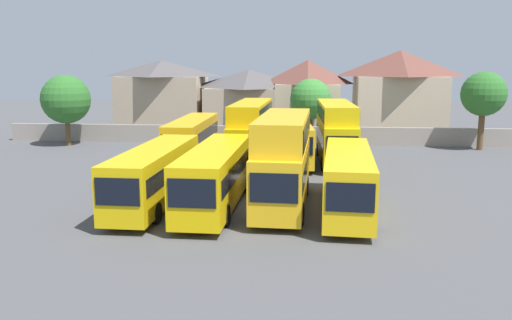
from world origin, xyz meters
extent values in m
plane|color=#4C4C4F|center=(0.00, 18.00, 0.00)|extent=(140.00, 140.00, 0.00)
cube|color=gray|center=(0.00, 23.83, 0.90)|extent=(56.00, 0.50, 1.80)
cube|color=#E3BA0D|center=(-5.53, 0.03, 1.82)|extent=(2.63, 11.73, 2.93)
cube|color=black|center=(-5.63, -5.83, 2.17)|extent=(2.14, 0.12, 1.32)
cube|color=black|center=(-5.53, 0.03, 2.17)|extent=(2.66, 10.79, 0.92)
cylinder|color=black|center=(-4.47, -3.61, 0.55)|extent=(0.32, 1.11, 1.10)
cylinder|color=black|center=(-6.71, -3.57, 0.55)|extent=(0.32, 1.11, 1.10)
cylinder|color=black|center=(-4.35, 3.63, 0.55)|extent=(0.32, 1.11, 1.10)
cylinder|color=black|center=(-6.58, 3.67, 0.55)|extent=(0.32, 1.11, 1.10)
cube|color=yellow|center=(-1.97, -0.07, 1.87)|extent=(2.76, 11.95, 3.03)
cube|color=black|center=(-2.08, -6.04, 2.23)|extent=(2.23, 0.12, 1.36)
cube|color=black|center=(-1.97, -0.07, 2.23)|extent=(2.78, 10.99, 0.95)
cylinder|color=black|center=(-0.87, -3.78, 0.55)|extent=(0.32, 1.11, 1.10)
cylinder|color=black|center=(-3.21, -3.73, 0.55)|extent=(0.32, 1.11, 1.10)
cylinder|color=black|center=(-0.74, 3.60, 0.55)|extent=(0.32, 1.11, 1.10)
cylinder|color=black|center=(-3.07, 3.64, 0.55)|extent=(0.32, 1.11, 1.10)
cube|color=gold|center=(1.79, 0.07, 1.93)|extent=(3.01, 10.19, 3.15)
cube|color=black|center=(1.58, -4.99, 2.31)|extent=(2.28, 0.18, 1.42)
cube|color=black|center=(1.79, 0.07, 2.31)|extent=(3.02, 9.39, 0.99)
cube|color=gold|center=(1.80, 0.32, 4.35)|extent=(2.94, 9.68, 1.68)
cube|color=black|center=(1.80, 0.32, 4.35)|extent=(3.01, 9.18, 1.18)
cylinder|color=black|center=(2.85, -3.10, 0.55)|extent=(0.35, 1.11, 1.10)
cylinder|color=black|center=(0.47, -3.01, 0.55)|extent=(0.35, 1.11, 1.10)
cylinder|color=black|center=(3.11, 3.15, 0.55)|extent=(0.35, 1.11, 1.10)
cylinder|color=black|center=(0.73, 3.25, 0.55)|extent=(0.35, 1.11, 1.10)
cube|color=yellow|center=(5.37, -0.39, 1.83)|extent=(3.14, 11.22, 2.95)
cube|color=black|center=(5.02, -5.94, 2.19)|extent=(2.15, 0.22, 1.33)
cube|color=black|center=(5.37, -0.39, 2.19)|extent=(3.12, 10.34, 0.93)
cylinder|color=black|center=(6.28, -3.89, 0.55)|extent=(0.37, 1.12, 1.10)
cylinder|color=black|center=(4.03, -3.75, 0.55)|extent=(0.37, 1.12, 1.10)
cylinder|color=black|center=(6.71, 2.97, 0.55)|extent=(0.37, 1.12, 1.10)
cylinder|color=black|center=(4.47, 3.11, 0.55)|extent=(0.37, 1.12, 1.10)
cube|color=#F4B010|center=(-6.26, 13.52, 1.95)|extent=(2.58, 11.70, 3.18)
cube|color=black|center=(-6.21, 7.66, 2.33)|extent=(2.18, 0.10, 1.43)
cube|color=black|center=(-6.26, 13.52, 2.33)|extent=(2.61, 10.77, 1.00)
cylinder|color=black|center=(-5.09, 9.91, 0.55)|extent=(0.31, 1.10, 1.10)
cylinder|color=black|center=(-7.37, 9.89, 0.55)|extent=(0.31, 1.10, 1.10)
cylinder|color=black|center=(-5.16, 17.15, 0.55)|extent=(0.31, 1.10, 1.10)
cylinder|color=black|center=(-7.44, 17.13, 0.55)|extent=(0.31, 1.10, 1.10)
cube|color=#E9B60A|center=(-1.41, 13.64, 1.86)|extent=(2.76, 11.31, 3.01)
cube|color=black|center=(-1.54, 8.00, 2.23)|extent=(2.20, 0.13, 1.36)
cube|color=black|center=(-1.41, 13.64, 2.23)|extent=(2.78, 10.41, 0.95)
cube|color=#E9B60A|center=(-1.40, 13.92, 4.16)|extent=(2.70, 10.74, 1.57)
cube|color=black|center=(-1.40, 13.92, 4.16)|extent=(2.78, 10.18, 1.10)
cylinder|color=black|center=(-0.35, 10.13, 0.55)|extent=(0.33, 1.11, 1.10)
cylinder|color=black|center=(-2.64, 10.18, 0.55)|extent=(0.33, 1.11, 1.10)
cylinder|color=black|center=(-0.18, 17.10, 0.55)|extent=(0.33, 1.11, 1.10)
cylinder|color=black|center=(-2.48, 17.15, 0.55)|extent=(0.33, 1.11, 1.10)
cube|color=yellow|center=(2.07, 14.18, 1.84)|extent=(3.36, 11.64, 2.97)
cube|color=black|center=(2.48, 8.43, 2.20)|extent=(2.24, 0.24, 1.34)
cube|color=black|center=(2.07, 14.18, 2.20)|extent=(3.33, 10.73, 0.94)
cylinder|color=black|center=(3.49, 10.71, 0.55)|extent=(0.38, 1.12, 1.10)
cylinder|color=black|center=(1.16, 10.55, 0.55)|extent=(0.38, 1.12, 1.10)
cylinder|color=black|center=(2.99, 17.82, 0.55)|extent=(0.38, 1.12, 1.10)
cylinder|color=black|center=(0.65, 17.65, 0.55)|extent=(0.38, 1.12, 1.10)
cube|color=yellow|center=(5.52, 14.00, 1.90)|extent=(2.86, 11.01, 3.09)
cube|color=black|center=(5.67, 8.50, 2.27)|extent=(2.27, 0.14, 1.39)
cube|color=black|center=(5.52, 14.00, 2.27)|extent=(2.88, 10.14, 0.97)
cube|color=yellow|center=(5.52, 14.27, 4.18)|extent=(2.80, 10.47, 1.46)
cube|color=black|center=(5.52, 14.27, 4.18)|extent=(2.87, 9.92, 1.02)
cylinder|color=black|center=(6.80, 10.64, 0.55)|extent=(0.33, 1.11, 1.10)
cylinder|color=black|center=(4.43, 10.57, 0.55)|extent=(0.33, 1.11, 1.10)
cylinder|color=black|center=(6.61, 17.42, 0.55)|extent=(0.33, 1.11, 1.10)
cylinder|color=black|center=(4.25, 17.36, 0.55)|extent=(0.33, 1.11, 1.10)
cube|color=tan|center=(-13.90, 32.31, 3.29)|extent=(9.68, 7.42, 6.59)
pyramid|color=#514C4C|center=(-13.90, 32.31, 7.52)|extent=(10.16, 7.79, 1.88)
cube|color=tan|center=(-3.57, 32.28, 2.65)|extent=(9.67, 7.57, 5.30)
pyramid|color=#514C4C|center=(-3.57, 32.28, 6.33)|extent=(10.16, 7.95, 2.06)
cube|color=#C6B293|center=(3.26, 31.51, 2.89)|extent=(7.14, 6.03, 5.78)
pyramid|color=brown|center=(3.26, 31.51, 7.14)|extent=(7.49, 6.33, 2.71)
cube|color=#C6B293|center=(13.51, 31.49, 3.33)|extent=(9.71, 6.82, 6.66)
pyramid|color=brown|center=(13.51, 31.49, 8.10)|extent=(10.20, 7.16, 2.87)
cylinder|color=brown|center=(19.55, 21.83, 1.92)|extent=(0.56, 0.56, 3.83)
sphere|color=#2D6B28|center=(19.55, 21.83, 5.28)|extent=(4.13, 4.13, 4.13)
cylinder|color=brown|center=(-20.47, 20.83, 1.46)|extent=(0.48, 0.48, 2.92)
sphere|color=#2D6B28|center=(-20.47, 20.83, 4.59)|extent=(4.78, 4.78, 4.78)
cylinder|color=brown|center=(3.58, 26.33, 1.45)|extent=(0.52, 0.52, 2.90)
sphere|color=#387F33|center=(3.58, 26.33, 4.40)|extent=(4.28, 4.28, 4.28)
camera|label=1|loc=(2.92, -28.42, 7.98)|focal=36.38mm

